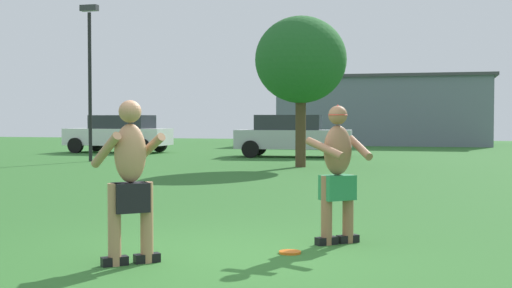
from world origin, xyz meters
TOP-DOWN VIEW (x-y plane):
  - ground_plane at (0.00, 0.00)m, footprint 80.00×80.00m
  - player_with_cap at (1.06, 1.15)m, footprint 0.79×0.77m
  - player_in_black at (-0.78, -0.50)m, footprint 0.81×0.67m
  - frisbee at (0.65, 0.44)m, footprint 0.24×0.24m
  - car_silver_near_post at (-3.25, 18.79)m, footprint 4.46×2.37m
  - car_white_far_end at (-11.00, 20.04)m, footprint 4.31×2.04m
  - lamp_post at (-9.24, 14.28)m, footprint 0.60×0.24m
  - outbuilding_behind_lot at (-0.88, 32.68)m, footprint 11.54×6.68m
  - tree_left_field at (-1.87, 13.52)m, footprint 2.72×2.72m

SIDE VIEW (x-z plane):
  - ground_plane at x=0.00m, z-range 0.00..0.00m
  - frisbee at x=0.65m, z-range 0.00..0.03m
  - car_silver_near_post at x=-3.25m, z-range 0.03..1.61m
  - car_white_far_end at x=-11.00m, z-range 0.03..1.61m
  - player_in_black at x=-0.78m, z-range 0.04..1.68m
  - player_with_cap at x=1.06m, z-range 0.07..1.69m
  - outbuilding_behind_lot at x=-0.88m, z-range 0.01..3.76m
  - tree_left_field at x=-1.87m, z-range 0.93..5.42m
  - lamp_post at x=-9.24m, z-range 0.63..5.87m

